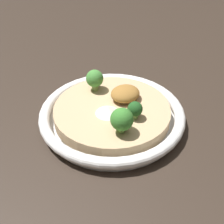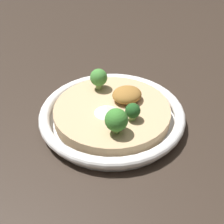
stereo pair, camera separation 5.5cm
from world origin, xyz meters
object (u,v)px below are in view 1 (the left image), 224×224
(broccoli_front_left, at_px, (122,120))
(broccoli_front, at_px, (135,109))
(risotto_bowl, at_px, (112,114))
(broccoli_back_right, at_px, (95,79))

(broccoli_front_left, bearing_deg, broccoli_front, 21.23)
(risotto_bowl, bearing_deg, broccoli_back_right, 83.33)
(broccoli_back_right, bearing_deg, broccoli_front_left, -105.22)
(broccoli_front_left, relative_size, broccoli_front, 1.42)
(broccoli_front_left, height_order, broccoli_back_right, broccoli_front_left)
(risotto_bowl, distance_m, broccoli_front, 0.06)
(risotto_bowl, bearing_deg, broccoli_front_left, -113.51)
(broccoli_front_left, bearing_deg, risotto_bowl, 66.49)
(risotto_bowl, xyz_separation_m, broccoli_back_right, (0.01, 0.07, 0.04))
(risotto_bowl, distance_m, broccoli_front_left, 0.09)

